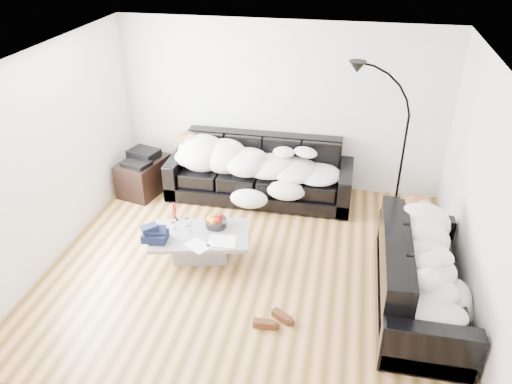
% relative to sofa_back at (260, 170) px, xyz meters
% --- Properties ---
extents(ground, '(5.00, 5.00, 0.00)m').
position_rel_sofa_back_xyz_m(ground, '(0.23, -1.73, -0.46)').
color(ground, brown).
rests_on(ground, ground).
extents(wall_back, '(5.00, 0.02, 2.60)m').
position_rel_sofa_back_xyz_m(wall_back, '(0.23, 0.52, 0.84)').
color(wall_back, silver).
rests_on(wall_back, ground).
extents(wall_left, '(0.02, 4.50, 2.60)m').
position_rel_sofa_back_xyz_m(wall_left, '(-2.27, -1.73, 0.84)').
color(wall_left, silver).
rests_on(wall_left, ground).
extents(wall_right, '(0.02, 4.50, 2.60)m').
position_rel_sofa_back_xyz_m(wall_right, '(2.73, -1.73, 0.84)').
color(wall_right, silver).
rests_on(wall_right, ground).
extents(ceiling, '(5.00, 5.00, 0.00)m').
position_rel_sofa_back_xyz_m(ceiling, '(0.23, -1.73, 2.14)').
color(ceiling, white).
rests_on(ceiling, ground).
extents(sofa_back, '(2.80, 0.97, 0.92)m').
position_rel_sofa_back_xyz_m(sofa_back, '(0.00, 0.00, 0.00)').
color(sofa_back, black).
rests_on(sofa_back, ground).
extents(sofa_right, '(0.93, 2.16, 0.87)m').
position_rel_sofa_back_xyz_m(sofa_right, '(2.23, -2.05, -0.02)').
color(sofa_right, black).
rests_on(sofa_right, ground).
extents(sleeper_back, '(2.37, 0.82, 0.47)m').
position_rel_sofa_back_xyz_m(sleeper_back, '(-0.00, -0.05, 0.20)').
color(sleeper_back, white).
rests_on(sleeper_back, sofa_back).
extents(sleeper_right, '(0.78, 1.85, 0.45)m').
position_rel_sofa_back_xyz_m(sleeper_right, '(2.23, -2.05, 0.19)').
color(sleeper_right, white).
rests_on(sleeper_right, sofa_right).
extents(teal_cushion, '(0.42, 0.38, 0.20)m').
position_rel_sofa_back_xyz_m(teal_cushion, '(2.17, -1.38, 0.26)').
color(teal_cushion, '#0A4834').
rests_on(teal_cushion, sofa_right).
extents(coffee_table, '(1.35, 0.97, 0.36)m').
position_rel_sofa_back_xyz_m(coffee_table, '(-0.44, -1.69, -0.28)').
color(coffee_table, '#939699').
rests_on(coffee_table, ground).
extents(fruit_bowl, '(0.33, 0.33, 0.17)m').
position_rel_sofa_back_xyz_m(fruit_bowl, '(-0.29, -1.47, -0.01)').
color(fruit_bowl, white).
rests_on(fruit_bowl, coffee_table).
extents(wine_glass_a, '(0.09, 0.09, 0.19)m').
position_rel_sofa_back_xyz_m(wine_glass_a, '(-0.65, -1.54, -0.01)').
color(wine_glass_a, white).
rests_on(wine_glass_a, coffee_table).
extents(wine_glass_b, '(0.08, 0.08, 0.16)m').
position_rel_sofa_back_xyz_m(wine_glass_b, '(-0.79, -1.65, -0.02)').
color(wine_glass_b, white).
rests_on(wine_glass_b, coffee_table).
extents(wine_glass_c, '(0.08, 0.08, 0.16)m').
position_rel_sofa_back_xyz_m(wine_glass_c, '(-0.56, -1.67, -0.02)').
color(wine_glass_c, white).
rests_on(wine_glass_c, coffee_table).
extents(candle_left, '(0.06, 0.06, 0.26)m').
position_rel_sofa_back_xyz_m(candle_left, '(-0.87, -1.43, 0.03)').
color(candle_left, maroon).
rests_on(candle_left, coffee_table).
extents(candle_right, '(0.06, 0.06, 0.26)m').
position_rel_sofa_back_xyz_m(candle_right, '(-0.84, -1.45, 0.03)').
color(candle_right, maroon).
rests_on(candle_right, coffee_table).
extents(newspaper_a, '(0.37, 0.29, 0.01)m').
position_rel_sofa_back_xyz_m(newspaper_a, '(-0.12, -1.79, -0.09)').
color(newspaper_a, silver).
rests_on(newspaper_a, coffee_table).
extents(newspaper_b, '(0.37, 0.35, 0.01)m').
position_rel_sofa_back_xyz_m(newspaper_b, '(-0.39, -1.94, -0.09)').
color(newspaper_b, silver).
rests_on(newspaper_b, coffee_table).
extents(navy_jacket, '(0.38, 0.34, 0.16)m').
position_rel_sofa_back_xyz_m(navy_jacket, '(-0.95, -1.90, 0.06)').
color(navy_jacket, black).
rests_on(navy_jacket, coffee_table).
extents(shoes, '(0.45, 0.36, 0.09)m').
position_rel_sofa_back_xyz_m(shoes, '(0.67, -2.69, -0.41)').
color(shoes, '#472311').
rests_on(shoes, ground).
extents(av_cabinet, '(0.71, 0.90, 0.55)m').
position_rel_sofa_back_xyz_m(av_cabinet, '(-1.82, -0.20, -0.18)').
color(av_cabinet, black).
rests_on(av_cabinet, ground).
extents(stereo, '(0.52, 0.45, 0.13)m').
position_rel_sofa_back_xyz_m(stereo, '(-1.82, -0.20, 0.16)').
color(stereo, black).
rests_on(stereo, av_cabinet).
extents(floor_lamp, '(0.75, 0.33, 2.04)m').
position_rel_sofa_back_xyz_m(floor_lamp, '(2.01, -0.45, 0.56)').
color(floor_lamp, black).
rests_on(floor_lamp, ground).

